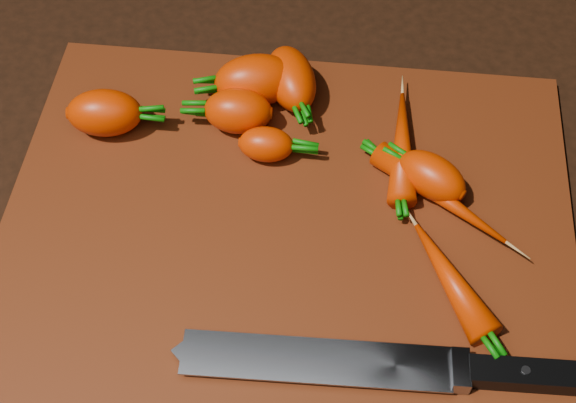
# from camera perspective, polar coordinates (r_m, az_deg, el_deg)

# --- Properties ---
(ground) EXTENTS (2.00, 2.00, 0.01)m
(ground) POSITION_cam_1_polar(r_m,az_deg,el_deg) (0.72, -0.08, -2.27)
(ground) COLOR black
(cutting_board) EXTENTS (0.50, 0.40, 0.01)m
(cutting_board) POSITION_cam_1_polar(r_m,az_deg,el_deg) (0.71, -0.09, -1.78)
(cutting_board) COLOR #521E09
(cutting_board) RESTS_ON ground
(carrot_0) EXTENTS (0.07, 0.05, 0.04)m
(carrot_0) POSITION_cam_1_polar(r_m,az_deg,el_deg) (0.77, -12.91, 6.16)
(carrot_0) COLOR red
(carrot_0) RESTS_ON cutting_board
(carrot_1) EXTENTS (0.06, 0.04, 0.04)m
(carrot_1) POSITION_cam_1_polar(r_m,az_deg,el_deg) (0.75, -3.57, 6.44)
(carrot_1) COLOR red
(carrot_1) RESTS_ON cutting_board
(carrot_2) EXTENTS (0.07, 0.09, 0.05)m
(carrot_2) POSITION_cam_1_polar(r_m,az_deg,el_deg) (0.78, 0.23, 8.72)
(carrot_2) COLOR red
(carrot_2) RESTS_ON cutting_board
(carrot_3) EXTENTS (0.09, 0.07, 0.05)m
(carrot_3) POSITION_cam_1_polar(r_m,az_deg,el_deg) (0.78, -2.29, 8.61)
(carrot_3) COLOR red
(carrot_3) RESTS_ON cutting_board
(carrot_4) EXTENTS (0.05, 0.03, 0.03)m
(carrot_4) POSITION_cam_1_polar(r_m,az_deg,el_deg) (0.73, -1.57, 4.08)
(carrot_4) COLOR red
(carrot_4) RESTS_ON cutting_board
(carrot_5) EXTENTS (0.08, 0.07, 0.04)m
(carrot_5) POSITION_cam_1_polar(r_m,az_deg,el_deg) (0.72, 10.19, 1.77)
(carrot_5) COLOR red
(carrot_5) RESTS_ON cutting_board
(carrot_6) EXTENTS (0.03, 0.13, 0.03)m
(carrot_6) POSITION_cam_1_polar(r_m,az_deg,el_deg) (0.74, 8.12, 3.99)
(carrot_6) COLOR red
(carrot_6) RESTS_ON cutting_board
(carrot_7) EXTENTS (0.13, 0.10, 0.02)m
(carrot_7) POSITION_cam_1_polar(r_m,az_deg,el_deg) (0.72, 10.72, 0.41)
(carrot_7) COLOR red
(carrot_7) RESTS_ON cutting_board
(carrot_8) EXTENTS (0.08, 0.11, 0.03)m
(carrot_8) POSITION_cam_1_polar(r_m,az_deg,el_deg) (0.67, 11.45, -5.37)
(carrot_8) COLOR red
(carrot_8) RESTS_ON cutting_board
(knife) EXTENTS (0.34, 0.04, 0.02)m
(knife) POSITION_cam_1_polar(r_m,az_deg,el_deg) (0.63, 3.90, -11.35)
(knife) COLOR gray
(knife) RESTS_ON cutting_board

